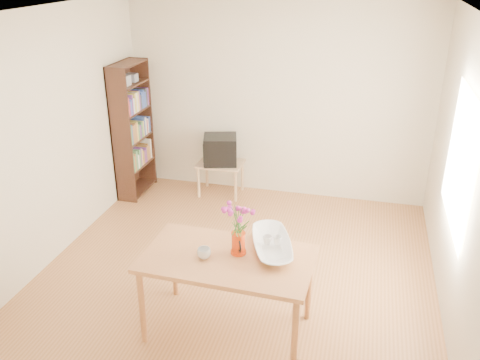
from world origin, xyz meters
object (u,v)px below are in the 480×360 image
(mug, at_px, (204,253))
(bowl, at_px, (272,225))
(table, at_px, (228,265))
(pitcher, at_px, (239,244))
(television, at_px, (221,149))

(mug, height_order, bowl, bowl)
(table, height_order, bowl, bowl)
(pitcher, height_order, bowl, bowl)
(mug, xyz_separation_m, television, (-0.67, 2.75, -0.14))
(table, relative_size, pitcher, 7.14)
(bowl, xyz_separation_m, television, (-1.18, 2.46, -0.32))
(pitcher, bearing_deg, mug, -173.64)
(table, distance_m, bowl, 0.50)
(pitcher, relative_size, mug, 1.77)
(pitcher, distance_m, mug, 0.30)
(bowl, bearing_deg, mug, -150.62)
(mug, height_order, television, mug)
(table, relative_size, television, 2.74)
(bowl, height_order, television, bowl)
(mug, bearing_deg, table, -156.23)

